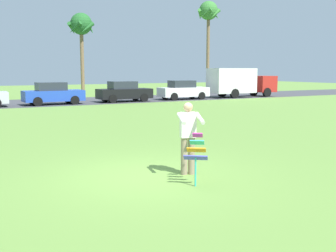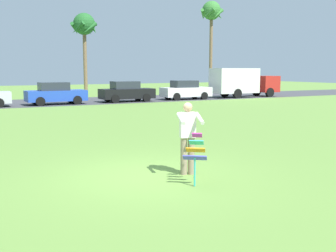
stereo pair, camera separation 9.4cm
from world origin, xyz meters
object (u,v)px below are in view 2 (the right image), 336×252
object	(u,v)px
parked_car_black	(127,92)
parked_car_white	(186,90)
person_kite_flyer	(188,135)
parked_truck_red_cab	(242,82)
parked_car_blue	(56,94)
palm_tree_far_left	(211,15)
palm_tree_centre_far	(84,27)
kite_held	(196,151)

from	to	relation	value
parked_car_black	parked_car_white	xyz separation A→B (m)	(5.33, 0.00, 0.00)
person_kite_flyer	parked_truck_red_cab	bearing A→B (deg)	49.56
person_kite_flyer	parked_car_white	size ratio (longest dim) A/B	0.41
parked_car_blue	parked_car_white	bearing A→B (deg)	0.01
parked_truck_red_cab	palm_tree_far_left	bearing A→B (deg)	72.55
parked_car_white	palm_tree_far_left	world-z (taller)	palm_tree_far_left
parked_car_white	parked_truck_red_cab	bearing A→B (deg)	-0.01
parked_car_blue	parked_car_black	distance (m)	5.48
parked_car_blue	parked_truck_red_cab	size ratio (longest dim) A/B	0.63
parked_car_black	palm_tree_centre_far	world-z (taller)	palm_tree_centre_far
parked_truck_red_cab	palm_tree_centre_far	xyz separation A→B (m)	(-11.53, 9.93, 5.16)
person_kite_flyer	parked_car_black	bearing A→B (deg)	71.64
parked_truck_red_cab	parked_car_black	bearing A→B (deg)	-180.00
person_kite_flyer	parked_car_blue	world-z (taller)	person_kite_flyer
parked_car_white	person_kite_flyer	bearing A→B (deg)	-120.09
parked_car_black	parked_truck_red_cab	bearing A→B (deg)	0.00
parked_car_black	parked_truck_red_cab	size ratio (longest dim) A/B	0.63
person_kite_flyer	palm_tree_far_left	world-z (taller)	palm_tree_far_left
parked_car_blue	parked_car_black	bearing A→B (deg)	0.01
parked_car_blue	palm_tree_far_left	distance (m)	23.28
parked_car_white	parked_truck_red_cab	world-z (taller)	parked_truck_red_cab
parked_car_black	palm_tree_far_left	bearing A→B (deg)	34.04
parked_car_blue	parked_truck_red_cab	distance (m)	16.70
kite_held	parked_car_black	bearing A→B (deg)	71.62
parked_car_black	palm_tree_centre_far	xyz separation A→B (m)	(-0.32, 9.93, 5.80)
palm_tree_centre_far	parked_car_white	bearing A→B (deg)	-60.35
parked_car_blue	parked_car_black	xyz separation A→B (m)	(5.48, 0.00, 0.00)
palm_tree_centre_far	palm_tree_far_left	xyz separation A→B (m)	(14.55, -0.32, 2.00)
parked_truck_red_cab	palm_tree_far_left	xyz separation A→B (m)	(3.02, 9.61, 7.16)
kite_held	palm_tree_centre_far	size ratio (longest dim) A/B	0.14
person_kite_flyer	palm_tree_centre_far	distance (m)	32.69
kite_held	parked_car_blue	xyz separation A→B (m)	(1.94, 22.34, 0.04)
person_kite_flyer	palm_tree_far_left	distance (m)	38.55
kite_held	palm_tree_centre_far	xyz separation A→B (m)	(7.11, 32.27, 5.84)
kite_held	parked_car_blue	bearing A→B (deg)	85.03
parked_car_blue	parked_car_white	size ratio (longest dim) A/B	1.00
kite_held	palm_tree_far_left	xyz separation A→B (m)	(21.66, 31.96, 7.84)
parked_car_blue	palm_tree_far_left	world-z (taller)	palm_tree_far_left
parked_car_blue	palm_tree_centre_far	xyz separation A→B (m)	(5.16, 9.93, 5.80)
parked_car_black	palm_tree_centre_far	size ratio (longest dim) A/B	0.53
person_kite_flyer	kite_held	bearing A→B (deg)	-108.90
person_kite_flyer	parked_truck_red_cab	xyz separation A→B (m)	(18.36, 21.54, 0.46)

